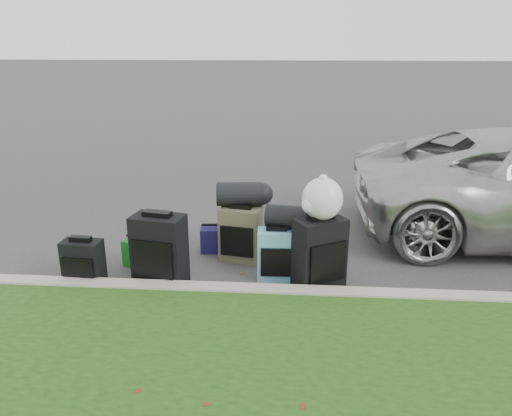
# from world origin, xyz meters

# --- Properties ---
(ground) EXTENTS (120.00, 120.00, 0.00)m
(ground) POSITION_xyz_m (0.00, 0.00, 0.00)
(ground) COLOR #383535
(ground) RESTS_ON ground
(curb) EXTENTS (120.00, 0.18, 0.15)m
(curb) POSITION_xyz_m (0.00, -1.00, 0.07)
(curb) COLOR #9E937F
(curb) RESTS_ON ground
(suitcase_small_black) EXTENTS (0.41, 0.24, 0.49)m
(suitcase_small_black) POSITION_xyz_m (-1.79, -0.80, 0.25)
(suitcase_small_black) COLOR black
(suitcase_small_black) RESTS_ON ground
(suitcase_large_black_left) EXTENTS (0.57, 0.40, 0.75)m
(suitcase_large_black_left) POSITION_xyz_m (-1.02, -0.71, 0.37)
(suitcase_large_black_left) COLOR black
(suitcase_large_black_left) RESTS_ON ground
(suitcase_olive) EXTENTS (0.50, 0.37, 0.63)m
(suitcase_olive) POSITION_xyz_m (-0.26, -0.04, 0.31)
(suitcase_olive) COLOR #44412D
(suitcase_olive) RESTS_ON ground
(suitcase_teal) EXTENTS (0.39, 0.24, 0.55)m
(suitcase_teal) POSITION_xyz_m (0.17, -0.51, 0.28)
(suitcase_teal) COLOR teal
(suitcase_teal) RESTS_ON ground
(suitcase_large_black_right) EXTENTS (0.57, 0.50, 0.74)m
(suitcase_large_black_right) POSITION_xyz_m (0.61, -0.65, 0.37)
(suitcase_large_black_right) COLOR black
(suitcase_large_black_right) RESTS_ON ground
(tote_green) EXTENTS (0.31, 0.28, 0.30)m
(tote_green) POSITION_xyz_m (-1.41, -0.27, 0.15)
(tote_green) COLOR #176A20
(tote_green) RESTS_ON ground
(tote_navy) EXTENTS (0.30, 0.24, 0.30)m
(tote_navy) POSITION_xyz_m (-0.62, 0.18, 0.15)
(tote_navy) COLOR #1D164D
(tote_navy) RESTS_ON ground
(duffel_left) EXTENTS (0.53, 0.32, 0.27)m
(duffel_left) POSITION_xyz_m (-0.28, 0.05, 0.76)
(duffel_left) COLOR black
(duffel_left) RESTS_ON suitcase_olive
(duffel_right) EXTENTS (0.46, 0.30, 0.24)m
(duffel_right) POSITION_xyz_m (0.26, -0.42, 0.67)
(duffel_right) COLOR black
(duffel_right) RESTS_ON suitcase_teal
(trash_bag) EXTENTS (0.40, 0.40, 0.40)m
(trash_bag) POSITION_xyz_m (0.61, -0.62, 0.94)
(trash_bag) COLOR white
(trash_bag) RESTS_ON suitcase_large_black_right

